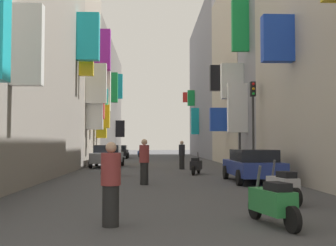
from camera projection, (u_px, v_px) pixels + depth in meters
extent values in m
plane|color=#424244|center=(159.00, 164.00, 32.12)|extent=(140.00, 140.00, 0.00)
cube|color=#19B2BF|center=(88.00, 37.00, 25.17)|extent=(1.31, 0.60, 2.80)
cube|color=white|center=(27.00, 45.00, 13.36)|extent=(1.00, 0.36, 2.57)
cube|color=yellow|center=(86.00, 56.00, 25.97)|extent=(0.86, 0.35, 2.49)
cube|color=#9E9384|center=(46.00, 14.00, 29.77)|extent=(6.00, 3.36, 21.19)
cube|color=white|center=(95.00, 109.00, 28.88)|extent=(1.12, 0.48, 2.79)
cube|color=yellow|center=(95.00, 112.00, 30.63)|extent=(0.67, 0.61, 1.71)
cube|color=red|center=(96.00, 99.00, 29.18)|extent=(1.19, 0.42, 2.77)
cube|color=red|center=(93.00, 97.00, 29.63)|extent=(0.67, 0.54, 2.46)
cube|color=white|center=(96.00, 83.00, 28.62)|extent=(1.38, 0.40, 2.68)
cube|color=#9E9384|center=(59.00, 72.00, 34.08)|extent=(6.00, 5.59, 14.49)
cube|color=white|center=(103.00, 91.00, 33.11)|extent=(1.22, 0.56, 3.09)
cube|color=yellow|center=(102.00, 116.00, 32.60)|extent=(1.20, 0.56, 1.75)
cube|color=purple|center=(102.00, 50.00, 32.59)|extent=(1.25, 0.54, 3.13)
cube|color=yellow|center=(102.00, 122.00, 34.26)|extent=(0.80, 0.59, 2.65)
cube|color=#19B2BF|center=(101.00, 107.00, 32.92)|extent=(1.04, 0.55, 2.77)
cube|color=slate|center=(88.00, 101.00, 49.45)|extent=(6.00, 25.28, 12.99)
cube|color=black|center=(120.00, 129.00, 52.47)|extent=(1.11, 0.38, 2.04)
cube|color=#19B2BF|center=(119.00, 86.00, 52.92)|extent=(0.81, 0.42, 3.06)
cube|color=green|center=(112.00, 88.00, 41.83)|extent=(1.08, 0.59, 2.91)
cube|color=blue|center=(278.00, 39.00, 16.91)|extent=(1.24, 0.49, 1.85)
cube|color=gray|center=(295.00, 23.00, 25.68)|extent=(6.00, 4.75, 17.60)
cube|color=green|center=(240.00, 26.00, 24.73)|extent=(0.96, 0.37, 3.00)
cube|color=white|center=(237.00, 108.00, 25.01)|extent=(1.15, 0.42, 2.87)
cube|color=white|center=(232.00, 81.00, 26.21)|extent=(1.34, 0.56, 2.16)
cube|color=#BCB29E|center=(260.00, 74.00, 33.92)|extent=(6.00, 11.66, 14.18)
cube|color=blue|center=(219.00, 120.00, 31.16)|extent=(1.34, 0.55, 1.69)
cube|color=black|center=(219.00, 78.00, 31.65)|extent=(1.29, 0.58, 1.89)
cube|color=gray|center=(223.00, 86.00, 51.29)|extent=(6.00, 23.02, 16.85)
cube|color=red|center=(187.00, 97.00, 61.94)|extent=(1.06, 0.56, 1.41)
cube|color=green|center=(191.00, 98.00, 55.56)|extent=(0.92, 0.47, 2.02)
cube|color=#19B2BF|center=(195.00, 121.00, 50.60)|extent=(0.92, 0.54, 3.13)
cube|color=black|center=(119.00, 153.00, 45.13)|extent=(1.82, 3.94, 0.61)
cube|color=black|center=(119.00, 147.00, 45.36)|extent=(1.60, 2.21, 0.48)
cylinder|color=black|center=(127.00, 156.00, 43.86)|extent=(0.18, 0.60, 0.60)
cylinder|color=black|center=(109.00, 156.00, 43.78)|extent=(0.18, 0.60, 0.60)
cylinder|color=black|center=(128.00, 155.00, 46.45)|extent=(0.18, 0.60, 0.60)
cylinder|color=black|center=(111.00, 155.00, 46.38)|extent=(0.18, 0.60, 0.60)
cube|color=navy|center=(252.00, 168.00, 17.53)|extent=(1.67, 4.49, 0.56)
cube|color=black|center=(253.00, 155.00, 17.33)|extent=(1.47, 2.51, 0.47)
cylinder|color=black|center=(226.00, 172.00, 18.96)|extent=(0.18, 0.60, 0.60)
cylinder|color=black|center=(263.00, 172.00, 19.03)|extent=(0.18, 0.60, 0.60)
cylinder|color=black|center=(239.00, 178.00, 16.01)|extent=(0.18, 0.60, 0.60)
cylinder|color=black|center=(283.00, 178.00, 16.07)|extent=(0.18, 0.60, 0.60)
cube|color=slate|center=(107.00, 158.00, 28.78)|extent=(1.85, 4.49, 0.67)
cube|color=black|center=(108.00, 149.00, 29.03)|extent=(1.63, 2.51, 0.50)
cylinder|color=black|center=(120.00, 163.00, 27.32)|extent=(0.18, 0.60, 0.60)
cylinder|color=black|center=(91.00, 164.00, 27.25)|extent=(0.18, 0.60, 0.60)
cylinder|color=black|center=(123.00, 162.00, 30.27)|extent=(0.18, 0.60, 0.60)
cylinder|color=black|center=(96.00, 162.00, 30.20)|extent=(0.18, 0.60, 0.60)
cube|color=#287F3D|center=(272.00, 201.00, 8.26)|extent=(0.68, 1.26, 0.45)
cube|color=black|center=(278.00, 187.00, 8.06)|extent=(0.43, 0.61, 0.16)
cylinder|color=#4C4C51|center=(258.00, 182.00, 8.85)|extent=(0.12, 0.28, 0.68)
cylinder|color=black|center=(255.00, 207.00, 8.97)|extent=(0.20, 0.49, 0.48)
cylinder|color=black|center=(293.00, 220.00, 7.53)|extent=(0.20, 0.49, 0.48)
cube|color=#ADADB2|center=(283.00, 186.00, 11.31)|extent=(0.64, 1.14, 0.45)
cube|color=black|center=(286.00, 175.00, 11.13)|extent=(0.42, 0.61, 0.16)
cylinder|color=#4C4C51|center=(273.00, 172.00, 11.85)|extent=(0.11, 0.28, 0.68)
cylinder|color=black|center=(271.00, 191.00, 11.96)|extent=(0.19, 0.49, 0.48)
cylinder|color=black|center=(296.00, 197.00, 10.65)|extent=(0.19, 0.49, 0.48)
cube|color=red|center=(111.00, 167.00, 20.41)|extent=(0.80, 1.25, 0.45)
cube|color=black|center=(113.00, 160.00, 20.64)|extent=(0.49, 0.63, 0.16)
cylinder|color=#4C4C51|center=(105.00, 160.00, 19.86)|extent=(0.15, 0.28, 0.68)
cylinder|color=black|center=(104.00, 173.00, 19.70)|extent=(0.25, 0.49, 0.48)
cylinder|color=black|center=(117.00, 171.00, 21.10)|extent=(0.25, 0.49, 0.48)
cube|color=#2D4CAD|center=(140.00, 153.00, 50.10)|extent=(0.63, 1.13, 0.45)
cube|color=black|center=(141.00, 150.00, 50.31)|extent=(0.42, 0.61, 0.16)
cylinder|color=#4C4C51|center=(139.00, 150.00, 49.58)|extent=(0.11, 0.28, 0.68)
cylinder|color=black|center=(139.00, 155.00, 49.43)|extent=(0.19, 0.49, 0.48)
cylinder|color=black|center=(142.00, 155.00, 50.74)|extent=(0.19, 0.49, 0.48)
cube|color=black|center=(196.00, 165.00, 21.83)|extent=(0.75, 1.23, 0.45)
cube|color=black|center=(195.00, 159.00, 21.64)|extent=(0.47, 0.63, 0.16)
cylinder|color=#4C4C51|center=(198.00, 159.00, 22.40)|extent=(0.14, 0.28, 0.68)
cylinder|color=black|center=(199.00, 169.00, 22.51)|extent=(0.23, 0.49, 0.48)
cylinder|color=black|center=(193.00, 171.00, 21.12)|extent=(0.23, 0.49, 0.48)
cylinder|color=black|center=(144.00, 174.00, 16.40)|extent=(0.42, 0.42, 0.85)
cylinder|color=maroon|center=(144.00, 154.00, 16.44)|extent=(0.50, 0.50, 0.67)
sphere|color=tan|center=(144.00, 142.00, 16.46)|extent=(0.23, 0.23, 0.23)
cylinder|color=black|center=(111.00, 206.00, 8.16)|extent=(0.45, 0.45, 0.78)
cylinder|color=maroon|center=(111.00, 169.00, 8.19)|extent=(0.54, 0.54, 0.62)
sphere|color=tan|center=(111.00, 147.00, 8.21)|extent=(0.21, 0.21, 0.21)
cylinder|color=black|center=(182.00, 162.00, 26.17)|extent=(0.39, 0.39, 0.85)
cylinder|color=black|center=(182.00, 150.00, 26.20)|extent=(0.46, 0.46, 0.67)
sphere|color=tan|center=(182.00, 143.00, 26.22)|extent=(0.23, 0.23, 0.23)
cylinder|color=#2D2D2D|center=(253.00, 135.00, 21.65)|extent=(0.12, 0.12, 3.97)
cube|color=black|center=(253.00, 89.00, 21.76)|extent=(0.26, 0.26, 0.75)
sphere|color=red|center=(253.00, 84.00, 21.63)|extent=(0.14, 0.14, 0.14)
sphere|color=orange|center=(253.00, 89.00, 21.62)|extent=(0.14, 0.14, 0.14)
sphere|color=green|center=(254.00, 94.00, 21.61)|extent=(0.14, 0.14, 0.14)
cylinder|color=#2D2D2D|center=(240.00, 143.00, 25.26)|extent=(0.12, 0.12, 3.21)
cube|color=black|center=(240.00, 110.00, 25.36)|extent=(0.26, 0.26, 0.75)
sphere|color=red|center=(240.00, 105.00, 25.23)|extent=(0.14, 0.14, 0.14)
sphere|color=orange|center=(240.00, 110.00, 25.22)|extent=(0.14, 0.14, 0.14)
sphere|color=green|center=(240.00, 114.00, 25.21)|extent=(0.14, 0.14, 0.14)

